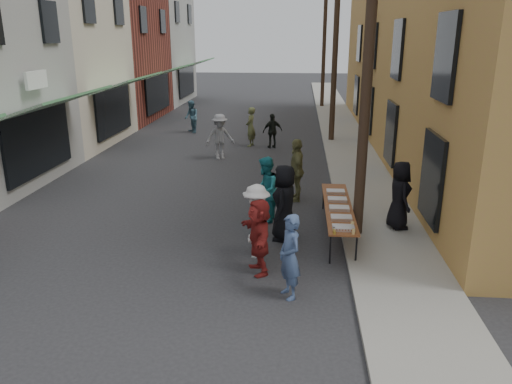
% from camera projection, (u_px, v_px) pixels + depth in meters
% --- Properties ---
extents(ground, '(120.00, 120.00, 0.00)m').
position_uv_depth(ground, '(165.00, 284.00, 10.48)').
color(ground, '#28282B').
rests_on(ground, ground).
extents(sidewalk, '(2.20, 60.00, 0.10)m').
position_uv_depth(sidewalk, '(345.00, 141.00, 24.29)').
color(sidewalk, gray).
rests_on(sidewalk, ground).
extents(storefront_row, '(8.00, 37.00, 9.00)m').
position_uv_depth(storefront_row, '(39.00, 53.00, 24.27)').
color(storefront_row, maroon).
rests_on(storefront_row, ground).
extents(building_ochre, '(10.00, 28.00, 10.00)m').
position_uv_depth(building_ochre, '(498.00, 34.00, 21.33)').
color(building_ochre, '#AE8A3E').
rests_on(building_ochre, ground).
extents(utility_pole_near, '(0.26, 0.26, 9.00)m').
position_uv_depth(utility_pole_near, '(368.00, 57.00, 11.61)').
color(utility_pole_near, '#2D2116').
rests_on(utility_pole_near, ground).
extents(utility_pole_mid, '(0.26, 0.26, 9.00)m').
position_uv_depth(utility_pole_mid, '(335.00, 46.00, 23.00)').
color(utility_pole_mid, '#2D2116').
rests_on(utility_pole_mid, ground).
extents(utility_pole_far, '(0.26, 0.26, 9.00)m').
position_uv_depth(utility_pole_far, '(324.00, 42.00, 34.40)').
color(utility_pole_far, '#2D2116').
rests_on(utility_pole_far, ground).
extents(serving_table, '(0.70, 4.00, 0.75)m').
position_uv_depth(serving_table, '(338.00, 207.00, 12.95)').
color(serving_table, brown).
rests_on(serving_table, ground).
extents(catering_tray_sausage, '(0.50, 0.33, 0.08)m').
position_uv_depth(catering_tray_sausage, '(343.00, 228.00, 11.36)').
color(catering_tray_sausage, maroon).
rests_on(catering_tray_sausage, serving_table).
extents(catering_tray_foil_b, '(0.50, 0.33, 0.08)m').
position_uv_depth(catering_tray_foil_b, '(341.00, 218.00, 11.97)').
color(catering_tray_foil_b, '#B2B2B7').
rests_on(catering_tray_foil_b, serving_table).
extents(catering_tray_buns, '(0.50, 0.33, 0.08)m').
position_uv_depth(catering_tray_buns, '(339.00, 208.00, 12.64)').
color(catering_tray_buns, tan).
rests_on(catering_tray_buns, serving_table).
extents(catering_tray_foil_d, '(0.50, 0.33, 0.08)m').
position_uv_depth(catering_tray_foil_d, '(337.00, 200.00, 13.30)').
color(catering_tray_foil_d, '#B2B2B7').
rests_on(catering_tray_foil_d, serving_table).
extents(catering_tray_buns_end, '(0.50, 0.33, 0.08)m').
position_uv_depth(catering_tray_buns_end, '(336.00, 192.00, 13.97)').
color(catering_tray_buns_end, tan).
rests_on(catering_tray_buns_end, serving_table).
extents(condiment_jar_a, '(0.07, 0.07, 0.08)m').
position_uv_depth(condiment_jar_a, '(334.00, 233.00, 11.09)').
color(condiment_jar_a, '#A57F26').
rests_on(condiment_jar_a, serving_table).
extents(condiment_jar_b, '(0.07, 0.07, 0.08)m').
position_uv_depth(condiment_jar_b, '(334.00, 231.00, 11.18)').
color(condiment_jar_b, '#A57F26').
rests_on(condiment_jar_b, serving_table).
extents(condiment_jar_c, '(0.07, 0.07, 0.08)m').
position_uv_depth(condiment_jar_c, '(334.00, 229.00, 11.28)').
color(condiment_jar_c, '#A57F26').
rests_on(condiment_jar_c, serving_table).
extents(cup_stack, '(0.08, 0.08, 0.12)m').
position_uv_depth(cup_stack, '(353.00, 232.00, 11.09)').
color(cup_stack, tan).
rests_on(cup_stack, serving_table).
extents(guest_front_a, '(0.78, 1.05, 1.95)m').
position_uv_depth(guest_front_a, '(284.00, 203.00, 12.46)').
color(guest_front_a, black).
rests_on(guest_front_a, ground).
extents(guest_front_b, '(0.65, 0.75, 1.73)m').
position_uv_depth(guest_front_b, '(290.00, 257.00, 9.71)').
color(guest_front_b, '#435881').
rests_on(guest_front_b, ground).
extents(guest_front_c, '(0.75, 0.94, 1.85)m').
position_uv_depth(guest_front_c, '(265.00, 190.00, 13.67)').
color(guest_front_c, teal).
rests_on(guest_front_c, ground).
extents(guest_front_d, '(0.78, 1.20, 1.75)m').
position_uv_depth(guest_front_d, '(256.00, 221.00, 11.55)').
color(guest_front_d, silver).
rests_on(guest_front_d, ground).
extents(guest_front_e, '(0.59, 1.19, 1.96)m').
position_uv_depth(guest_front_e, '(296.00, 170.00, 15.46)').
color(guest_front_e, olive).
rests_on(guest_front_e, ground).
extents(guest_queue_back, '(0.96, 1.64, 1.69)m').
position_uv_depth(guest_queue_back, '(259.00, 236.00, 10.75)').
color(guest_queue_back, maroon).
rests_on(guest_queue_back, ground).
extents(server, '(0.73, 0.97, 1.80)m').
position_uv_depth(server, '(399.00, 195.00, 12.98)').
color(server, black).
rests_on(server, sidewalk).
extents(passerby_left, '(1.40, 1.15, 1.88)m').
position_uv_depth(passerby_left, '(220.00, 137.00, 20.68)').
color(passerby_left, gray).
rests_on(passerby_left, ground).
extents(passerby_mid, '(1.00, 0.71, 1.57)m').
position_uv_depth(passerby_mid, '(273.00, 131.00, 22.73)').
color(passerby_mid, black).
rests_on(passerby_mid, ground).
extents(passerby_right, '(0.54, 0.72, 1.81)m').
position_uv_depth(passerby_right, '(251.00, 127.00, 23.07)').
color(passerby_right, '#5B6239').
rests_on(passerby_right, ground).
extents(passerby_far, '(0.98, 1.04, 1.70)m').
position_uv_depth(passerby_far, '(192.00, 117.00, 26.25)').
color(passerby_far, '#457086').
rests_on(passerby_far, ground).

